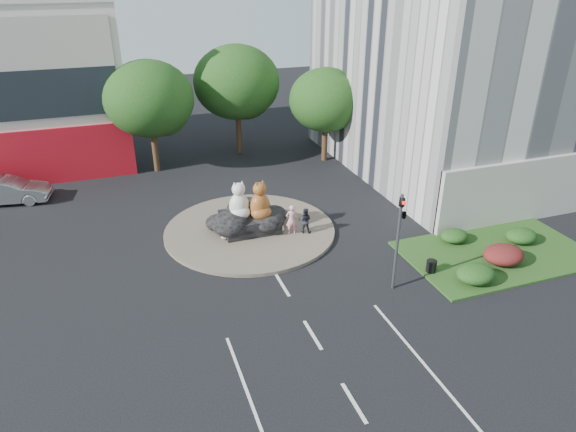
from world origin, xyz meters
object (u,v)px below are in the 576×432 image
cat_white (239,200)px  kitten_calico (225,232)px  pedestrian_pink (291,220)px  pedestrian_dark (305,221)px  cat_tabby (260,199)px  parked_car (7,191)px  kitten_white (280,224)px  litter_bin (431,266)px

cat_white → kitten_calico: bearing=-153.5°
pedestrian_pink → cat_white: bearing=-22.2°
kitten_calico → pedestrian_dark: pedestrian_dark is taller
kitten_calico → pedestrian_dark: size_ratio=0.58×
cat_white → cat_tabby: (1.12, -0.41, 0.02)m
cat_tabby → kitten_calico: 2.72m
parked_car → kitten_white: bearing=-113.7°
cat_white → cat_tabby: 1.19m
parked_car → litter_bin: (21.42, -16.71, -0.43)m
kitten_white → pedestrian_dark: (1.31, -0.66, 0.33)m
litter_bin → cat_white: bearing=137.8°
cat_white → cat_tabby: bearing=-24.3°
cat_white → cat_tabby: size_ratio=0.98×
cat_white → cat_tabby: cat_tabby is taller
pedestrian_pink → parked_car: 19.24m
kitten_white → cat_tabby: bearing=157.6°
cat_white → pedestrian_dark: (3.50, -1.39, -1.26)m
cat_white → pedestrian_dark: size_ratio=1.47×
pedestrian_dark → parked_car: pedestrian_dark is taller
kitten_calico → pedestrian_pink: size_ratio=0.49×
kitten_white → parked_car: bearing=141.1°
cat_tabby → pedestrian_dark: size_ratio=1.50×
kitten_calico → litter_bin: (9.17, -6.73, -0.21)m
cat_white → litter_bin: (8.10, -7.36, -1.79)m
parked_car → pedestrian_pink: bearing=-114.3°
cat_tabby → kitten_white: bearing=-37.4°
pedestrian_dark → litter_bin: pedestrian_dark is taller
kitten_white → parked_car: size_ratio=0.17×
cat_tabby → cat_white: bearing=139.0°
kitten_white → cat_white: bearing=155.7°
cat_white → litter_bin: cat_white is taller
kitten_white → litter_bin: (5.91, -6.63, -0.20)m
cat_white → kitten_calico: size_ratio=2.54×
pedestrian_pink → kitten_calico: bearing=-6.7°
pedestrian_pink → litter_bin: pedestrian_pink is taller
litter_bin → kitten_white: bearing=131.7°
kitten_white → litter_bin: size_ratio=1.38×
cat_tabby → litter_bin: bearing=-65.7°
cat_tabby → pedestrian_dark: (2.38, -0.98, -1.28)m
pedestrian_pink → litter_bin: (5.39, -6.06, -0.67)m
litter_bin → parked_car: bearing=142.0°
cat_white → pedestrian_dark: cat_white is taller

